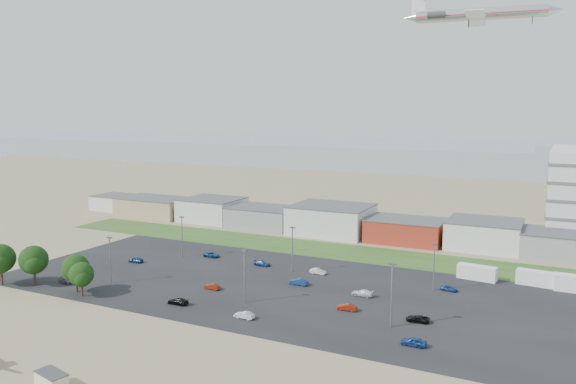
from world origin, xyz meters
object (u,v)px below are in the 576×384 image
Objects in this scene: parked_car_8 at (449,288)px; parked_car_10 at (66,280)px; parked_car_3 at (178,301)px; parked_car_4 at (212,287)px; box_trailer_a at (477,273)px; parked_car_11 at (318,271)px; parked_car_6 at (262,263)px; parked_car_13 at (244,315)px; parked_car_12 at (362,293)px; parked_car_9 at (212,255)px; parked_car_2 at (414,342)px; parked_car_5 at (136,260)px; airliner at (480,14)px; portable_shed at (52,381)px; parked_car_7 at (299,282)px; parked_car_0 at (418,319)px; parked_car_1 at (347,307)px.

parked_car_10 is (-71.57, -29.44, -0.00)m from parked_car_8.
parked_car_3 reaches higher than parked_car_4.
parked_car_4 is at bearing 175.06° from parked_car_3.
parked_car_11 is at bearing -154.09° from box_trailer_a.
parked_car_4 is 19.49m from parked_car_6.
parked_car_4 is 0.96× the size of parked_car_13.
parked_car_6 is 29.29m from parked_car_12.
parked_car_9 is at bearing 87.64° from parked_car_11.
parked_car_2 is 39.79m from parked_car_11.
parked_car_5 is at bearing -105.17° from parked_car_2.
airliner reaches higher than parked_car_13.
parked_car_6 is 14.03m from parked_car_11.
portable_shed is 1.36× the size of parked_car_4.
airliner reaches higher than portable_shed.
parked_car_5 is 1.10× the size of parked_car_8.
parked_car_9 is (-14.20, 20.82, 0.01)m from parked_car_4.
parked_car_6 is (-36.26, -64.20, -62.07)m from airliner.
parked_car_12 is (-14.40, 18.63, -0.05)m from parked_car_2.
parked_car_0 is at bearing 72.06° from parked_car_7.
parked_car_5 is at bearing 2.05° from parked_car_10.
parked_car_4 is 0.83× the size of parked_car_9.
portable_shed is at bearing -48.78° from parked_car_2.
parked_car_13 is at bearing -109.75° from airliner.
parked_car_0 is 1.20× the size of parked_car_8.
parked_car_10 is (-66.09, -93.43, -62.09)m from airliner.
parked_car_2 reaches higher than parked_car_1.
parked_car_7 is at bearing 178.12° from parked_car_11.
parked_car_5 reaches higher than parked_car_8.
parked_car_2 is 0.92× the size of parked_car_12.
parked_car_0 is 19.11m from parked_car_8.
portable_shed is at bearing 28.52° from parked_car_5.
airliner is 102.01m from parked_car_9.
parked_car_2 is at bearing -88.76° from box_trailer_a.
parked_car_9 is at bearing -118.55° from parked_car_2.
parked_car_12 is at bearing 78.38° from portable_shed.
parked_car_5 is at bearing -103.68° from parked_car_4.
portable_shed is at bearing -32.35° from parked_car_1.
portable_shed is 1.14× the size of parked_car_3.
parked_car_12 is at bearing 87.25° from parked_car_5.
parked_car_11 reaches higher than parked_car_8.
parked_car_1 is at bearing -122.37° from parked_car_6.
parked_car_13 is (-0.78, -29.92, -0.01)m from parked_car_11.
parked_car_4 is (0.72, 10.10, -0.03)m from parked_car_3.
parked_car_13 is (27.97, -31.63, 0.02)m from parked_car_9.
parked_car_7 is 8.92m from parked_car_11.
parked_car_3 is at bearing -93.24° from parked_car_13.
parked_car_7 reaches higher than parked_car_12.
box_trailer_a reaches higher than parked_car_7.
parked_car_1 is at bearing 95.59° from parked_car_4.
parked_car_8 is (-3.82, -10.48, -0.92)m from box_trailer_a.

